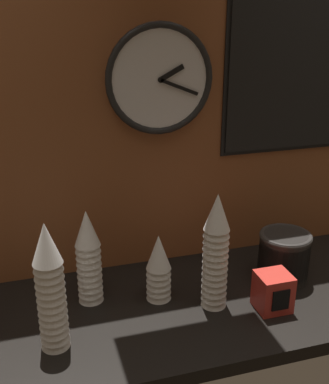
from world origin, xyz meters
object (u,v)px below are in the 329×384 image
Objects in this scene: cup_stack_center_left at (89,257)px; napkin_dispenser at (273,292)px; bowl_stack_right at (284,255)px; wall_clock at (160,80)px; cup_stack_left at (50,287)px; menu_board at (289,65)px; cup_stack_center at (159,267)px; cup_stack_center_right at (216,252)px.

cup_stack_center_left reaches higher than napkin_dispenser.
bowl_stack_right is 0.65m from wall_clock.
cup_stack_left is 0.97m from menu_board.
menu_board is at bearing 23.37° from cup_stack_center.
cup_stack_center reaches higher than napkin_dispenser.
cup_stack_left is 1.00× the size of cup_stack_center_right.
bowl_stack_right is at bearing -31.51° from wall_clock.
cup_stack_center_right reaches higher than cup_stack_center.
cup_stack_center_right is 0.62× the size of menu_board.
wall_clock is at bearing 31.16° from cup_stack_center_left.
cup_stack_center_left is 1.77× the size of bowl_stack_right.
cup_stack_center_left reaches higher than cup_stack_center.
cup_stack_left is 1.21× the size of cup_stack_center_left.
cup_stack_left is 1.68× the size of cup_stack_center.
cup_stack_center_right is at bearing 157.30° from napkin_dispenser.
napkin_dispenser is (0.15, -0.06, -0.12)m from cup_stack_center_right.
cup_stack_center is (0.31, 0.13, -0.07)m from cup_stack_left.
napkin_dispenser is (0.23, -0.34, -0.54)m from wall_clock.
cup_stack_left is 0.34m from cup_stack_center.
cup_stack_center_left is at bearing -148.84° from wall_clock.
cup_stack_center_left is at bearing 158.89° from napkin_dispenser.
cup_stack_center is 0.63× the size of wall_clock.
menu_board is at bearing 1.21° from wall_clock.
cup_stack_center_right is at bearing -74.28° from wall_clock.
wall_clock reaches higher than napkin_dispenser.
bowl_stack_right is 0.29× the size of menu_board.
bowl_stack_right is at bearing -5.09° from cup_stack_center_left.
menu_board is 0.69m from napkin_dispenser.
cup_stack_left is 2.14× the size of bowl_stack_right.
bowl_stack_right is at bearing -0.82° from cup_stack_center.
cup_stack_center_right reaches higher than napkin_dispenser.
cup_stack_left is at bearing -157.23° from cup_stack_center.
bowl_stack_right is at bearing 51.30° from napkin_dispenser.
cup_stack_center is at bearing -13.79° from cup_stack_center_left.
napkin_dispenser is (-0.19, -0.35, -0.57)m from menu_board.
napkin_dispenser is at bearing -118.85° from menu_board.
cup_stack_center_left is 0.52m from napkin_dispenser.
cup_stack_center is at bearing 154.46° from napkin_dispenser.
cup_stack_center is at bearing 22.77° from cup_stack_left.
cup_stack_left is at bearing -170.13° from bowl_stack_right.
cup_stack_center_left is at bearing 159.63° from cup_stack_center_right.
menu_board is at bearing 39.75° from cup_stack_center_right.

